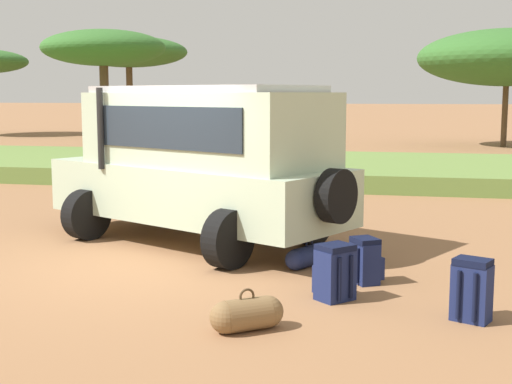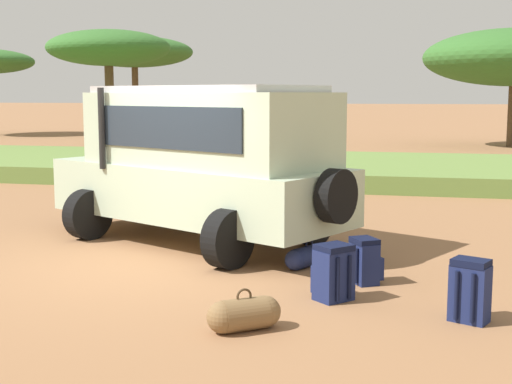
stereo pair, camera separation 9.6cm
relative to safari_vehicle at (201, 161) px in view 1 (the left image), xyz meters
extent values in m
plane|color=#936642|center=(-0.35, -1.59, -1.29)|extent=(320.00, 320.00, 0.00)
cube|color=olive|center=(-0.35, 9.49, -1.07)|extent=(120.00, 7.00, 0.44)
cube|color=#B2C6A8|center=(-0.10, 0.05, -0.47)|extent=(5.23, 3.91, 0.84)
cube|color=#B2C6A8|center=(0.13, -0.06, 0.50)|extent=(4.22, 3.32, 1.10)
cube|color=#232D38|center=(-1.23, 0.63, 0.45)|extent=(0.76, 1.42, 0.77)
cube|color=#232D38|center=(-0.28, -0.87, 0.55)|extent=(2.64, 1.37, 0.60)
cube|color=#232D38|center=(0.54, 0.74, 0.55)|extent=(2.64, 1.37, 0.60)
cube|color=#B7B7B7|center=(0.08, -0.04, 1.10)|extent=(3.83, 3.08, 0.10)
cube|color=black|center=(-2.39, 1.22, -0.64)|extent=(0.87, 1.51, 0.56)
cylinder|color=black|center=(-1.52, -0.31, 0.50)|extent=(0.10, 0.10, 1.25)
cylinder|color=black|center=(-1.89, -0.13, -0.89)|extent=(0.61, 0.84, 0.80)
cylinder|color=black|center=(-1.01, 1.60, -0.89)|extent=(0.61, 0.84, 0.80)
cylinder|color=black|center=(0.82, -1.50, -0.89)|extent=(0.61, 0.84, 0.80)
cylinder|color=black|center=(1.70, 0.22, -0.89)|extent=(0.61, 0.84, 0.80)
cylinder|color=black|center=(2.21, -1.12, -0.32)|extent=(0.53, 0.76, 0.74)
cube|color=navy|center=(2.37, -2.67, -1.01)|extent=(0.49, 0.49, 0.58)
cube|color=navy|center=(2.23, -2.54, -1.08)|extent=(0.26, 0.27, 0.32)
cube|color=black|center=(2.37, -2.67, -0.69)|extent=(0.48, 0.49, 0.07)
cylinder|color=black|center=(2.44, -2.85, -1.01)|extent=(0.04, 0.04, 0.49)
cylinder|color=black|center=(2.56, -2.72, -1.01)|extent=(0.04, 0.04, 0.49)
cube|color=navy|center=(2.65, -1.87, -1.04)|extent=(0.41, 0.44, 0.50)
cube|color=navy|center=(2.79, -1.78, -1.11)|extent=(0.21, 0.27, 0.28)
cube|color=black|center=(2.65, -1.87, -0.76)|extent=(0.41, 0.43, 0.07)
cylinder|color=black|center=(2.48, -1.88, -1.04)|extent=(0.04, 0.04, 0.43)
cylinder|color=black|center=(2.57, -2.02, -1.04)|extent=(0.04, 0.04, 0.43)
cube|color=navy|center=(3.82, -3.13, -1.00)|extent=(0.44, 0.38, 0.59)
cube|color=navy|center=(3.89, -2.99, -1.07)|extent=(0.29, 0.19, 0.33)
cube|color=black|center=(3.82, -3.13, -0.67)|extent=(0.43, 0.38, 0.07)
cylinder|color=black|center=(3.68, -3.23, -1.00)|extent=(0.04, 0.04, 0.50)
cylinder|color=black|center=(3.84, -3.30, -1.00)|extent=(0.04, 0.04, 0.50)
cylinder|color=navy|center=(1.86, -1.14, -1.15)|extent=(0.54, 0.69, 0.28)
sphere|color=navy|center=(1.71, -1.42, -1.15)|extent=(0.27, 0.27, 0.27)
sphere|color=navy|center=(2.00, -0.86, -1.15)|extent=(0.27, 0.27, 0.27)
torus|color=#121834|center=(1.86, -1.14, -0.99)|extent=(0.10, 0.16, 0.16)
cylinder|color=brown|center=(1.64, -3.92, -1.13)|extent=(0.56, 0.53, 0.33)
sphere|color=brown|center=(1.45, -4.05, -1.13)|extent=(0.32, 0.32, 0.32)
sphere|color=brown|center=(1.82, -3.78, -1.13)|extent=(0.32, 0.32, 0.32)
torus|color=#493721|center=(1.64, -3.92, -0.95)|extent=(0.15, 0.12, 0.16)
cylinder|color=brown|center=(-12.33, 27.15, 0.66)|extent=(0.36, 0.36, 3.90)
ellipsoid|color=#336628|center=(-12.33, 27.15, 3.33)|extent=(6.48, 6.63, 1.70)
cylinder|color=brown|center=(-8.91, 16.23, 0.47)|extent=(0.35, 0.35, 3.52)
ellipsoid|color=#336628|center=(-8.91, 16.23, 2.84)|extent=(4.99, 4.42, 1.43)
cylinder|color=brown|center=(7.11, 22.51, 0.12)|extent=(0.25, 0.25, 2.83)
ellipsoid|color=#336628|center=(7.11, 22.51, 2.59)|extent=(7.70, 6.65, 2.48)
camera|label=1|loc=(3.18, -10.53, 1.03)|focal=50.00mm
camera|label=2|loc=(3.28, -10.51, 1.03)|focal=50.00mm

